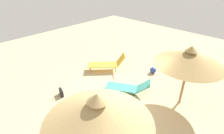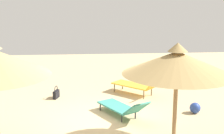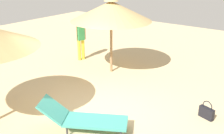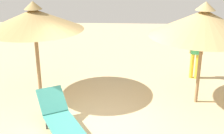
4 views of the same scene
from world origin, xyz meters
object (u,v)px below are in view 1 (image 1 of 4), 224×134
at_px(beach_ball, 153,70).
at_px(lounge_chair_front, 128,87).
at_px(parasol_umbrella_near_right, 190,58).
at_px(lounge_chair_near_left, 108,63).
at_px(parasol_umbrella_center, 98,112).
at_px(handbag, 61,92).

bearing_deg(beach_ball, lounge_chair_front, 94.20).
bearing_deg(lounge_chair_front, parasol_umbrella_near_right, -152.76).
bearing_deg(lounge_chair_near_left, parasol_umbrella_center, 132.82).
relative_size(lounge_chair_front, handbag, 4.27).
distance_m(parasol_umbrella_near_right, handbag, 5.84).
relative_size(parasol_umbrella_near_right, lounge_chair_front, 1.29).
bearing_deg(beach_ball, lounge_chair_near_left, 36.44).
relative_size(lounge_chair_near_left, beach_ball, 5.53).
relative_size(lounge_chair_front, lounge_chair_near_left, 1.05).
bearing_deg(parasol_umbrella_center, lounge_chair_front, -63.02).
height_order(lounge_chair_front, beach_ball, lounge_chair_front).
bearing_deg(parasol_umbrella_near_right, handbag, 38.56).
distance_m(parasol_umbrella_center, lounge_chair_front, 4.30).
relative_size(lounge_chair_near_left, handbag, 4.06).
bearing_deg(lounge_chair_near_left, lounge_chair_front, 158.30).
distance_m(parasol_umbrella_near_right, beach_ball, 3.35).
relative_size(parasol_umbrella_center, handbag, 5.74).
bearing_deg(beach_ball, handbag, 67.35).
bearing_deg(lounge_chair_front, beach_ball, -85.80).
relative_size(parasol_umbrella_center, beach_ball, 7.82).
height_order(parasol_umbrella_near_right, handbag, parasol_umbrella_near_right).
bearing_deg(handbag, parasol_umbrella_center, 164.14).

